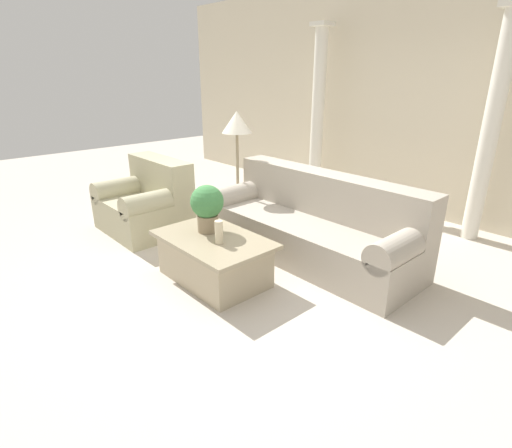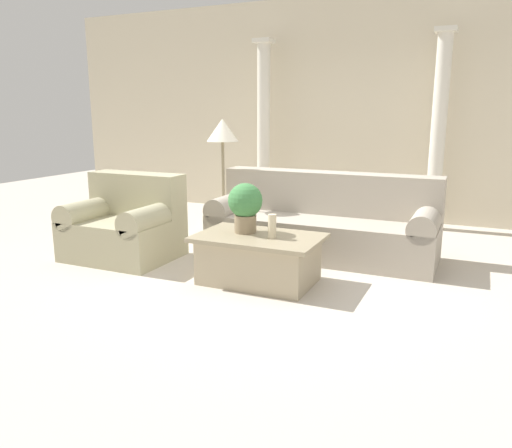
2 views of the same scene
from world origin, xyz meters
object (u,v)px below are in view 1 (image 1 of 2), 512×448
(sofa_long, at_px, (313,225))
(floor_lamp, at_px, (237,131))
(potted_plant, at_px, (207,205))
(coffee_table, at_px, (214,258))
(loveseat, at_px, (147,202))

(sofa_long, height_order, floor_lamp, floor_lamp)
(potted_plant, xyz_separation_m, floor_lamp, (-0.78, 1.03, 0.53))
(coffee_table, bearing_deg, floor_lamp, 130.89)
(sofa_long, height_order, potted_plant, potted_plant)
(sofa_long, bearing_deg, floor_lamp, -177.38)
(sofa_long, xyz_separation_m, loveseat, (-1.93, -0.97, 0.01))
(coffee_table, bearing_deg, sofa_long, 77.10)
(coffee_table, xyz_separation_m, potted_plant, (-0.17, 0.06, 0.49))
(sofa_long, relative_size, potted_plant, 5.27)
(floor_lamp, bearing_deg, coffee_table, -49.11)
(floor_lamp, bearing_deg, sofa_long, 2.62)
(floor_lamp, bearing_deg, potted_plant, -52.83)
(coffee_table, relative_size, floor_lamp, 0.78)
(loveseat, xyz_separation_m, potted_plant, (1.50, -0.12, 0.35))
(potted_plant, height_order, floor_lamp, floor_lamp)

